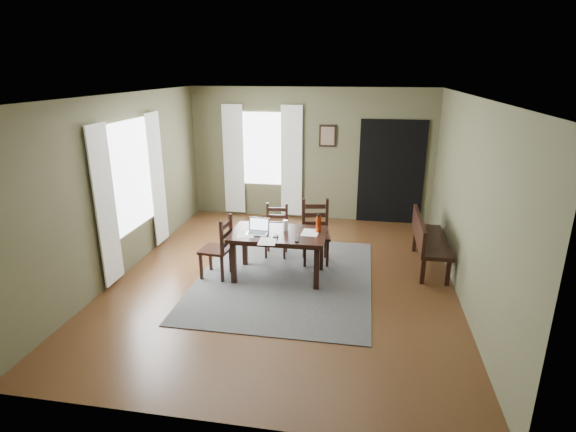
% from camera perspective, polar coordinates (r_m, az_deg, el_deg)
% --- Properties ---
extents(ground, '(5.00, 6.00, 0.01)m').
position_cam_1_polar(ground, '(6.92, -0.43, -7.91)').
color(ground, '#492C16').
extents(room_shell, '(5.02, 6.02, 2.71)m').
position_cam_1_polar(room_shell, '(6.33, -0.46, 6.93)').
color(room_shell, brown).
rests_on(room_shell, ground).
extents(rug, '(2.60, 3.20, 0.01)m').
position_cam_1_polar(rug, '(6.91, -0.43, -7.83)').
color(rug, '#3F3F3F').
rests_on(rug, ground).
extents(dining_table, '(1.42, 0.86, 0.71)m').
position_cam_1_polar(dining_table, '(6.72, -1.21, -2.82)').
color(dining_table, black).
rests_on(dining_table, rug).
extents(chair_end, '(0.46, 0.45, 0.96)m').
position_cam_1_polar(chair_end, '(6.85, -8.82, -4.06)').
color(chair_end, black).
rests_on(chair_end, rug).
extents(chair_back_left, '(0.41, 0.41, 0.87)m').
position_cam_1_polar(chair_back_left, '(7.59, -1.48, -1.91)').
color(chair_back_left, black).
rests_on(chair_back_left, rug).
extents(chair_back_right, '(0.52, 0.52, 1.02)m').
position_cam_1_polar(chair_back_right, '(7.32, 3.51, -2.12)').
color(chair_back_right, black).
rests_on(chair_back_right, rug).
extents(bench, '(0.47, 1.47, 0.83)m').
position_cam_1_polar(bench, '(7.44, 17.21, -2.64)').
color(bench, black).
rests_on(bench, ground).
extents(laptop, '(0.32, 0.26, 0.21)m').
position_cam_1_polar(laptop, '(6.68, -3.82, -1.68)').
color(laptop, '#B7B7BC').
rests_on(laptop, dining_table).
extents(computer_mouse, '(0.06, 0.10, 0.03)m').
position_cam_1_polar(computer_mouse, '(6.49, -1.58, -2.61)').
color(computer_mouse, '#3F3F42').
rests_on(computer_mouse, dining_table).
extents(tv_remote, '(0.07, 0.19, 0.02)m').
position_cam_1_polar(tv_remote, '(6.39, 1.14, -3.03)').
color(tv_remote, black).
rests_on(tv_remote, dining_table).
extents(drinking_glass, '(0.10, 0.10, 0.16)m').
position_cam_1_polar(drinking_glass, '(6.74, -0.31, -1.20)').
color(drinking_glass, silver).
rests_on(drinking_glass, dining_table).
extents(water_bottle, '(0.10, 0.10, 0.28)m').
position_cam_1_polar(water_bottle, '(6.68, 3.89, -1.02)').
color(water_bottle, '#A82F0C').
rests_on(water_bottle, dining_table).
extents(paper_a, '(0.30, 0.36, 0.00)m').
position_cam_1_polar(paper_a, '(6.66, -5.37, -2.28)').
color(paper_a, white).
rests_on(paper_a, dining_table).
extents(paper_d, '(0.26, 0.33, 0.00)m').
position_cam_1_polar(paper_d, '(6.69, 2.85, -2.11)').
color(paper_d, white).
rests_on(paper_d, dining_table).
extents(paper_e, '(0.27, 0.33, 0.00)m').
position_cam_1_polar(paper_e, '(6.36, -2.62, -3.23)').
color(paper_e, white).
rests_on(paper_e, dining_table).
extents(window_left, '(0.01, 1.30, 1.70)m').
position_cam_1_polar(window_left, '(7.43, -19.35, 4.81)').
color(window_left, white).
rests_on(window_left, ground).
extents(window_back, '(1.00, 0.01, 1.50)m').
position_cam_1_polar(window_back, '(9.46, -3.27, 8.52)').
color(window_back, white).
rests_on(window_back, ground).
extents(curtain_left_near, '(0.03, 0.48, 2.30)m').
position_cam_1_polar(curtain_left_near, '(6.79, -22.16, 1.10)').
color(curtain_left_near, silver).
rests_on(curtain_left_near, ground).
extents(curtain_left_far, '(0.03, 0.48, 2.30)m').
position_cam_1_polar(curtain_left_far, '(8.17, -16.27, 4.47)').
color(curtain_left_far, silver).
rests_on(curtain_left_far, ground).
extents(curtain_back_left, '(0.44, 0.03, 2.30)m').
position_cam_1_polar(curtain_back_left, '(9.63, -6.90, 7.09)').
color(curtain_back_left, silver).
rests_on(curtain_back_left, ground).
extents(curtain_back_right, '(0.44, 0.03, 2.30)m').
position_cam_1_polar(curtain_back_right, '(9.35, 0.45, 6.89)').
color(curtain_back_right, silver).
rests_on(curtain_back_right, ground).
extents(framed_picture, '(0.34, 0.03, 0.44)m').
position_cam_1_polar(framed_picture, '(9.20, 5.05, 10.10)').
color(framed_picture, black).
rests_on(framed_picture, ground).
extents(doorway_back, '(1.30, 0.03, 2.10)m').
position_cam_1_polar(doorway_back, '(9.31, 12.96, 5.43)').
color(doorway_back, black).
rests_on(doorway_back, ground).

